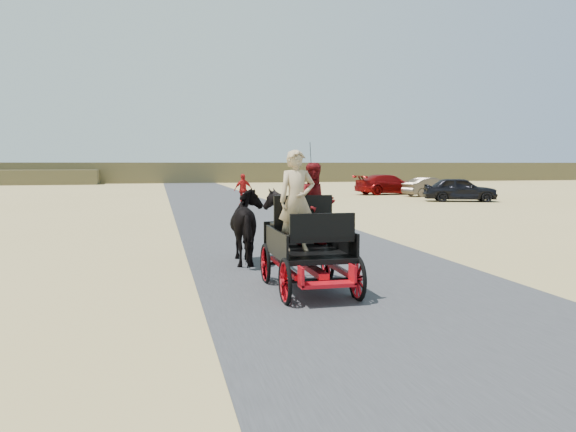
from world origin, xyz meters
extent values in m
plane|color=tan|center=(0.00, 0.00, 0.00)|extent=(140.00, 140.00, 0.00)
cube|color=#38383A|center=(0.00, 0.00, 0.01)|extent=(6.00, 140.00, 0.01)
cube|color=brown|center=(0.00, 62.00, 1.20)|extent=(140.00, 6.00, 2.40)
imported|color=black|center=(-1.60, 5.11, 0.85)|extent=(0.91, 2.01, 1.70)
imported|color=black|center=(-0.50, 5.11, 0.85)|extent=(1.37, 1.54, 1.70)
imported|color=tan|center=(-1.25, 2.16, 1.62)|extent=(0.66, 0.43, 1.80)
imported|color=#660C0F|center=(-0.75, 2.71, 1.51)|extent=(0.77, 0.60, 1.58)
imported|color=red|center=(0.87, 22.67, 0.86)|extent=(1.07, 0.58, 1.73)
imported|color=black|center=(14.13, 23.09, 0.73)|extent=(4.63, 3.02, 1.46)
imported|color=brown|center=(14.93, 28.46, 0.65)|extent=(4.11, 2.06, 1.29)
imported|color=maroon|center=(12.98, 31.27, 0.73)|extent=(5.28, 2.70, 1.47)
imported|color=navy|center=(15.13, 36.07, 0.57)|extent=(4.19, 2.11, 1.14)
camera|label=1|loc=(-3.65, -7.48, 2.28)|focal=35.00mm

